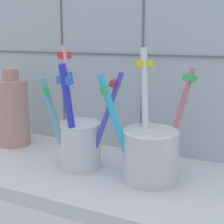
# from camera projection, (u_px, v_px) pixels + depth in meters

# --- Properties ---
(counter_slab) EXTENTS (0.64, 0.22, 0.02)m
(counter_slab) POSITION_uv_depth(u_px,v_px,m) (113.00, 179.00, 0.50)
(counter_slab) COLOR silver
(counter_slab) RESTS_ON ground
(tile_wall_back) EXTENTS (0.64, 0.02, 0.45)m
(tile_wall_back) POSITION_uv_depth(u_px,v_px,m) (145.00, 31.00, 0.56)
(tile_wall_back) COLOR #B2C1CC
(tile_wall_back) RESTS_ON ground
(toothbrush_cup_left) EXTENTS (0.12, 0.09, 0.18)m
(toothbrush_cup_left) POSITION_uv_depth(u_px,v_px,m) (77.00, 138.00, 0.51)
(toothbrush_cup_left) COLOR silver
(toothbrush_cup_left) RESTS_ON counter_slab
(toothbrush_cup_right) EXTENTS (0.12, 0.11, 0.18)m
(toothbrush_cup_right) POSITION_uv_depth(u_px,v_px,m) (149.00, 152.00, 0.46)
(toothbrush_cup_right) COLOR silver
(toothbrush_cup_right) RESTS_ON counter_slab
(ceramic_vase) EXTENTS (0.06, 0.06, 0.14)m
(ceramic_vase) POSITION_uv_depth(u_px,v_px,m) (13.00, 111.00, 0.62)
(ceramic_vase) COLOR tan
(ceramic_vase) RESTS_ON counter_slab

